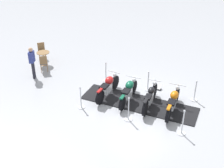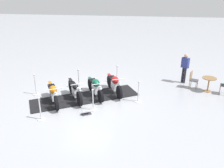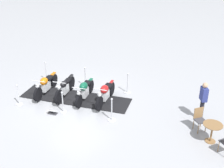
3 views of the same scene
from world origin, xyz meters
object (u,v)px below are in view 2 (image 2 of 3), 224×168
at_px(motorcycle_copper, 53,93).
at_px(stanchion_left_rear, 117,77).
at_px(stanchion_right_rear, 138,96).
at_px(stanchion_left_front, 36,88).
at_px(stanchion_right_front, 41,113).
at_px(motorcycle_forest, 95,87).
at_px(info_placard, 86,113).
at_px(motorcycle_black, 75,90).
at_px(motorcycle_maroon, 114,84).
at_px(stanchion_right_mid, 93,103).
at_px(cafe_table, 209,81).
at_px(cafe_chair_near_table, 193,79).
at_px(stanchion_left_mid, 79,82).
at_px(bystander_person, 185,66).

height_order(motorcycle_copper, stanchion_left_rear, stanchion_left_rear).
xyz_separation_m(motorcycle_copper, stanchion_right_rear, (3.89, 0.87, -0.21)).
bearing_deg(stanchion_left_front, stanchion_right_front, -58.85).
xyz_separation_m(motorcycle_forest, info_placard, (0.02, -1.79, -0.46)).
distance_m(motorcycle_copper, stanchion_right_front, 1.47).
bearing_deg(motorcycle_black, stanchion_left_rear, 113.64).
distance_m(motorcycle_black, stanchion_right_rear, 3.04).
distance_m(motorcycle_forest, motorcycle_maroon, 1.02).
relative_size(motorcycle_copper, stanchion_right_mid, 1.96).
xyz_separation_m(stanchion_right_rear, cafe_table, (3.56, 1.82, 0.26)).
xyz_separation_m(motorcycle_maroon, stanchion_right_rear, (1.26, -0.72, -0.23)).
bearing_deg(motorcycle_black, motorcycle_forest, 86.76).
distance_m(stanchion_right_rear, cafe_chair_near_table, 3.53).
bearing_deg(cafe_chair_near_table, motorcycle_forest, -135.11).
xyz_separation_m(stanchion_right_mid, stanchion_right_rear, (1.92, 1.16, -0.04)).
bearing_deg(stanchion_left_front, stanchion_left_mid, 31.15).
bearing_deg(bystander_person, cafe_chair_near_table, 65.62).
distance_m(motorcycle_forest, cafe_table, 5.92).
relative_size(stanchion_left_front, cafe_chair_near_table, 1.18).
height_order(stanchion_left_mid, cafe_table, stanchion_left_mid).
distance_m(stanchion_left_rear, stanchion_left_front, 4.48).
height_order(motorcycle_forest, stanchion_left_rear, stanchion_left_rear).
bearing_deg(stanchion_left_front, cafe_table, 12.20).
bearing_deg(motorcycle_maroon, stanchion_right_front, -68.36).
distance_m(stanchion_right_front, stanchion_right_rear, 4.48).
bearing_deg(stanchion_left_front, motorcycle_forest, 4.93).
bearing_deg(stanchion_left_rear, motorcycle_black, -122.90).
bearing_deg(motorcycle_forest, stanchion_right_mid, -23.23).
bearing_deg(cafe_chair_near_table, stanchion_right_rear, -119.23).
xyz_separation_m(stanchion_left_front, cafe_chair_near_table, (7.99, 2.22, 0.19)).
bearing_deg(bystander_person, stanchion_right_mid, -8.51).
bearing_deg(motorcycle_forest, stanchion_right_front, -66.49).
relative_size(stanchion_right_mid, cafe_chair_near_table, 1.08).
bearing_deg(cafe_chair_near_table, motorcycle_copper, -132.48).
height_order(motorcycle_copper, stanchion_left_mid, stanchion_left_mid).
bearing_deg(stanchion_right_mid, motorcycle_maroon, 70.73).
height_order(stanchion_right_front, bystander_person, bystander_person).
relative_size(motorcycle_forest, stanchion_right_mid, 1.87).
xyz_separation_m(motorcycle_copper, stanchion_left_rear, (2.53, 3.11, -0.18)).
bearing_deg(info_placard, motorcycle_black, -85.73).
height_order(motorcycle_maroon, cafe_table, motorcycle_maroon).
xyz_separation_m(stanchion_right_front, cafe_table, (7.39, 4.14, 0.25)).
bearing_deg(stanchion_right_front, motorcycle_copper, 92.10).
bearing_deg(stanchion_left_rear, bystander_person, 9.53).
bearing_deg(cafe_chair_near_table, motorcycle_maroon, -137.35).
distance_m(motorcycle_forest, info_placard, 1.85).
distance_m(motorcycle_maroon, stanchion_left_mid, 2.06).
xyz_separation_m(motorcycle_black, stanchion_right_mid, (1.10, -0.84, -0.14)).
distance_m(motorcycle_black, motorcycle_maroon, 2.04).
distance_m(stanchion_right_rear, stanchion_left_mid, 3.45).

